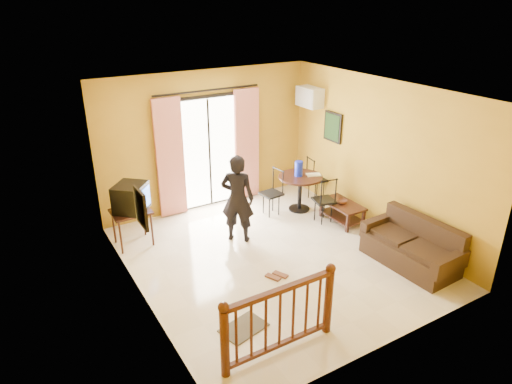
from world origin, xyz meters
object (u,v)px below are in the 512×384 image
coffee_table (342,209)px  television (131,198)px  dining_table (300,183)px  sofa (413,248)px  standing_person (237,199)px

coffee_table → television: bearing=161.8°
television → coffee_table: 3.96m
television → dining_table: bearing=-54.2°
dining_table → sofa: (0.39, -2.62, -0.30)m
dining_table → television: bearing=174.0°
sofa → television: bearing=138.9°
dining_table → coffee_table: size_ratio=1.00×
dining_table → standing_person: 1.76m
standing_person → coffee_table: bearing=-151.1°
dining_table → coffee_table: 1.01m
coffee_table → sofa: size_ratio=0.53×
dining_table → coffee_table: (0.39, -0.87, -0.32)m
sofa → standing_person: bearing=131.1°
coffee_table → standing_person: 2.19m
television → sofa: 4.80m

